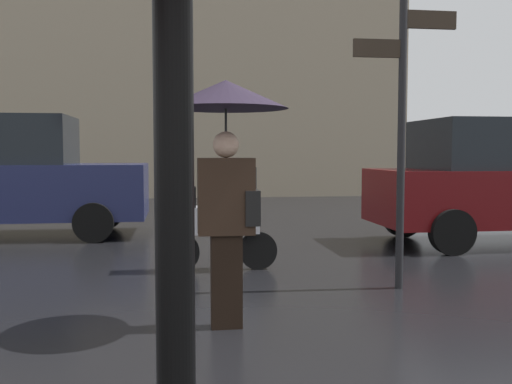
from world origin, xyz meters
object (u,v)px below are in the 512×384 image
parked_scooter (215,224)px  parked_car_left (504,181)px  parked_car_right (6,177)px  street_signpost (402,112)px  pedestrian_with_umbrella (227,134)px

parked_scooter → parked_car_left: parked_car_left is taller
parked_car_left → parked_car_right: (-7.85, 1.79, 0.05)m
parked_scooter → street_signpost: street_signpost is taller
street_signpost → parked_scooter: bearing=147.6°
pedestrian_with_umbrella → parked_car_left: pedestrian_with_umbrella is taller
street_signpost → parked_car_left: bearing=43.7°
parked_car_left → street_signpost: size_ratio=1.37×
parked_scooter → parked_car_right: 4.63m
parked_scooter → parked_car_right: bearing=121.4°
pedestrian_with_umbrella → street_signpost: street_signpost is taller
parked_car_right → street_signpost: bearing=-39.0°
parked_scooter → street_signpost: (1.84, -1.17, 1.27)m
parked_car_left → parked_car_right: 8.05m
parked_car_right → street_signpost: (5.10, -4.42, 0.81)m
pedestrian_with_umbrella → street_signpost: bearing=114.3°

